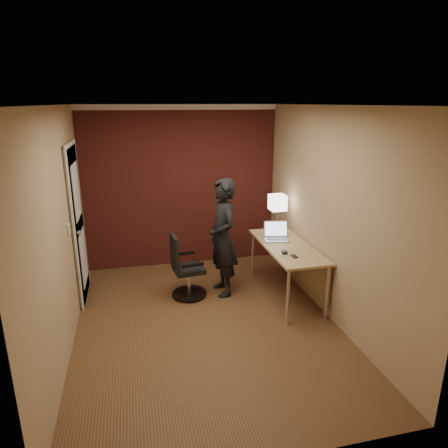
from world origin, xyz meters
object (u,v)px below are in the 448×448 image
Objects in this scene: desk at (292,254)px; mouse at (284,252)px; desk_lamp at (278,203)px; laptop at (276,234)px; phone at (294,256)px; office_chair at (185,270)px; person at (223,238)px.

mouse is at bearing -128.71° from desk.
desk_lamp is at bearing 85.98° from mouse.
laptop is 0.69m from phone.
office_chair reaches higher than mouse.
desk_lamp reaches higher than mouse.
desk_lamp is at bearing 89.28° from desk.
desk_lamp is 1.44× the size of laptop.
desk_lamp is at bearing 68.57° from laptop.
desk is 0.38m from mouse.
person is (-0.88, -0.32, -0.35)m from desk_lamp.
mouse is (-0.22, -0.27, 0.14)m from desk.
desk_lamp is 0.33× the size of person.
laptop is (-0.12, 0.28, 0.19)m from desk.
desk_lamp is 1.63m from office_chair.
laptop is 3.72× the size of mouse.
laptop is 0.56m from mouse.
mouse is 0.16m from phone.
desk_lamp is 5.35× the size of mouse.
phone is 0.07× the size of person.
phone is (-0.15, -1.02, -0.41)m from desk_lamp.
office_chair reaches higher than phone.
mouse is at bearing 117.86° from phone.
office_chair is at bearing -166.78° from desk_lamp.
desk is at bearing -66.13° from laptop.
person reaches higher than office_chair.
phone is at bearing 39.85° from person.
phone is 1.47m from office_chair.
person is (-0.66, 0.56, 0.05)m from mouse.
laptop is at bearing 88.31° from phone.
laptop reaches higher than office_chair.
desk_lamp is 0.99m from mouse.
desk is 4.03× the size of laptop.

